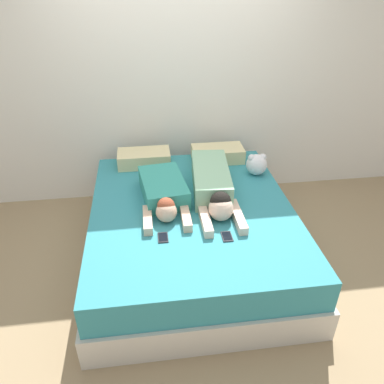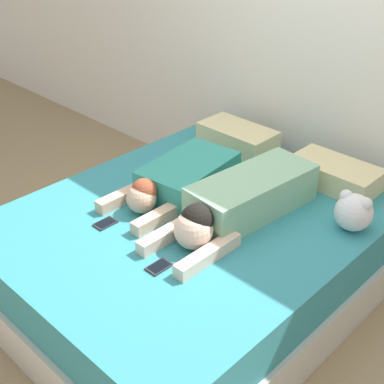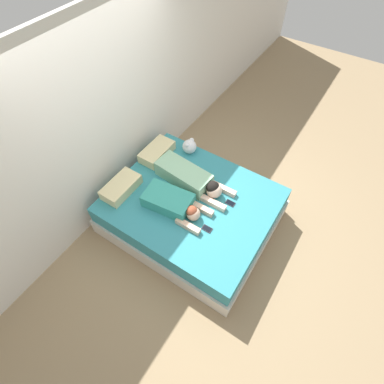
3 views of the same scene
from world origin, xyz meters
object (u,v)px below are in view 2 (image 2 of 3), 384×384
Objects in this scene: person_right at (239,202)px; person_left at (178,180)px; cell_phone_left at (105,223)px; pillow_head_left at (237,137)px; plush_toy at (354,211)px; pillow_head_right at (335,174)px; bed at (192,254)px; cell_phone_right at (159,267)px.

person_left is at bearing -176.00° from person_right.
person_right is 0.74m from cell_phone_left.
person_left reaches higher than pillow_head_left.
person_right reaches higher than person_left.
plush_toy is at bearing 35.29° from person_right.
person_left reaches higher than cell_phone_left.
person_right is at bearing -104.25° from pillow_head_right.
bed is 1.00m from pillow_head_left.
pillow_head_left is at bearing 162.31° from plush_toy.
person_right is at bearing -144.71° from plush_toy.
cell_phone_right is at bearing -65.34° from pillow_head_left.
person_left is 1.01m from plush_toy.
person_right is (0.21, 0.15, 0.38)m from bed.
plush_toy reaches higher than pillow_head_left.
pillow_head_left is at bearing 130.31° from person_right.
cell_phone_left is 0.57× the size of plush_toy.
pillow_head_left is 0.92m from person_right.
plush_toy is (0.71, 0.50, 0.38)m from bed.
bed is 2.38× the size of person_left.
cell_phone_left is at bearing -84.94° from pillow_head_left.
pillow_head_right is at bearing 132.57° from plush_toy.
pillow_head_left is 1.43m from cell_phone_right.
bed is 3.97× the size of pillow_head_right.
person_right reaches higher than cell_phone_right.
person_left is at bearing 84.96° from cell_phone_left.
pillow_head_left and pillow_head_right have the same top height.
pillow_head_left is (-0.39, 0.85, 0.35)m from bed.
person_left is 0.52m from cell_phone_left.
cell_phone_left is (-0.28, -0.39, 0.28)m from bed.
pillow_head_right is 0.60× the size of person_left.
cell_phone_right is at bearing -117.56° from plush_toy.
cell_phone_left is (-0.66, -1.25, -0.07)m from pillow_head_right.
bed is at bearing -144.47° from plush_toy.
cell_phone_right is (-0.18, -1.30, -0.07)m from pillow_head_right.
pillow_head_left is at bearing 95.06° from cell_phone_left.
cell_phone_right is (0.60, -1.30, -0.07)m from pillow_head_left.
person_right reaches higher than plush_toy.
pillow_head_left reaches higher than bed.
person_left is (-0.23, 0.12, 0.36)m from bed.
pillow_head_left is 1.00× the size of pillow_head_right.
cell_phone_right reaches higher than bed.
plush_toy is (0.94, 0.38, 0.02)m from person_left.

